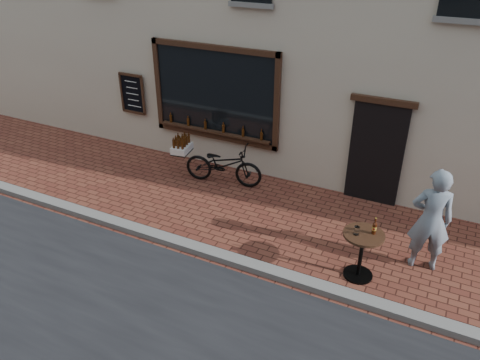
% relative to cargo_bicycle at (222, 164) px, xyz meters
% --- Properties ---
extents(ground, '(90.00, 90.00, 0.00)m').
position_rel_cargo_bicycle_xyz_m(ground, '(1.34, -2.70, -0.49)').
color(ground, '#5D291E').
rests_on(ground, ground).
extents(kerb, '(90.00, 0.25, 0.12)m').
position_rel_cargo_bicycle_xyz_m(kerb, '(1.34, -2.50, -0.43)').
color(kerb, slate).
rests_on(kerb, ground).
extents(cargo_bicycle, '(2.17, 0.91, 1.03)m').
position_rel_cargo_bicycle_xyz_m(cargo_bicycle, '(0.00, 0.00, 0.00)').
color(cargo_bicycle, black).
rests_on(cargo_bicycle, ground).
extents(bistro_table, '(0.68, 0.68, 1.17)m').
position_rel_cargo_bicycle_xyz_m(bistro_table, '(3.65, -1.86, 0.13)').
color(bistro_table, black).
rests_on(bistro_table, ground).
extents(pedestrian, '(0.78, 0.60, 1.91)m').
position_rel_cargo_bicycle_xyz_m(pedestrian, '(4.57, -1.09, 0.46)').
color(pedestrian, gray).
rests_on(pedestrian, ground).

